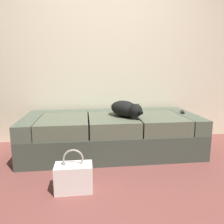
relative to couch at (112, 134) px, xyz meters
The scene contains 6 objects.
ground_plane 1.08m from the couch, 90.00° to the right, with size 10.00×10.00×0.00m, color brown.
back_wall 1.31m from the couch, 90.00° to the left, with size 6.40×0.10×2.80m, color beige.
couch is the anchor object (origin of this frame).
dog_dark 0.39m from the couch, 34.99° to the right, with size 0.42×0.53×0.19m.
tv_remote 0.98m from the couch, ahead, with size 0.04×0.15×0.02m, color black.
handbag 1.00m from the couch, 116.08° to the right, with size 0.32×0.18×0.38m.
Camera 1 is at (-0.32, -1.62, 1.04)m, focal length 35.29 mm.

